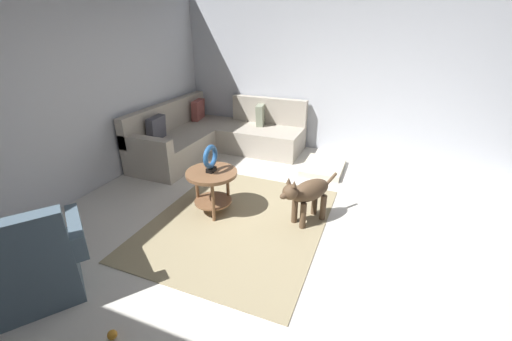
{
  "coord_description": "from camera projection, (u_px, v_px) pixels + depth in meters",
  "views": [
    {
      "loc": [
        -2.7,
        -0.68,
        2.12
      ],
      "look_at": [
        0.45,
        0.6,
        0.55
      ],
      "focal_mm": 22.67,
      "sensor_mm": 36.0,
      "label": 1
    }
  ],
  "objects": [
    {
      "name": "sectional_couch",
      "position": [
        214.0,
        137.0,
        5.63
      ],
      "size": [
        2.2,
        2.25,
        0.88
      ],
      "color": "#B2A899",
      "rests_on": "ground_plane"
    },
    {
      "name": "ground_plane",
      "position": [
        293.0,
        247.0,
        3.41
      ],
      "size": [
        6.0,
        6.0,
        0.1
      ],
      "primitive_type": "cube",
      "color": "silver"
    },
    {
      "name": "wall_right",
      "position": [
        347.0,
        73.0,
        5.3
      ],
      "size": [
        0.12,
        6.0,
        2.7
      ],
      "primitive_type": "cube",
      "color": "silver",
      "rests_on": "ground_plane"
    },
    {
      "name": "wall_back",
      "position": [
        59.0,
        93.0,
        3.83
      ],
      "size": [
        6.0,
        0.12,
        2.7
      ],
      "primitive_type": "cube",
      "color": "silver",
      "rests_on": "ground_plane"
    },
    {
      "name": "side_table",
      "position": [
        212.0,
        181.0,
        3.79
      ],
      "size": [
        0.6,
        0.6,
        0.54
      ],
      "color": "brown",
      "rests_on": "ground_plane"
    },
    {
      "name": "dog",
      "position": [
        307.0,
        194.0,
        3.6
      ],
      "size": [
        0.74,
        0.51,
        0.63
      ],
      "rotation": [
        0.0,
        0.0,
        0.99
      ],
      "color": "brown",
      "rests_on": "ground_plane"
    },
    {
      "name": "area_rug",
      "position": [
        238.0,
        222.0,
        3.76
      ],
      "size": [
        2.3,
        1.9,
        0.01
      ],
      "primitive_type": "cube",
      "color": "tan",
      "rests_on": "ground_plane"
    },
    {
      "name": "dog_bed_mat",
      "position": [
        323.0,
        167.0,
        5.07
      ],
      "size": [
        0.8,
        0.6,
        0.09
      ],
      "primitive_type": "cube",
      "color": "beige",
      "rests_on": "ground_plane"
    },
    {
      "name": "armchair",
      "position": [
        34.0,
        267.0,
        2.61
      ],
      "size": [
        1.0,
        0.96,
        0.88
      ],
      "rotation": [
        0.0,
        0.0,
        -0.63
      ],
      "color": "#4C6070",
      "rests_on": "ground_plane"
    },
    {
      "name": "torus_sculpture",
      "position": [
        211.0,
        158.0,
        3.67
      ],
      "size": [
        0.28,
        0.08,
        0.33
      ],
      "color": "black",
      "rests_on": "side_table"
    },
    {
      "name": "dog_toy_ball",
      "position": [
        112.0,
        335.0,
        2.36
      ],
      "size": [
        0.07,
        0.07,
        0.07
      ],
      "primitive_type": "sphere",
      "color": "orange",
      "rests_on": "ground_plane"
    }
  ]
}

